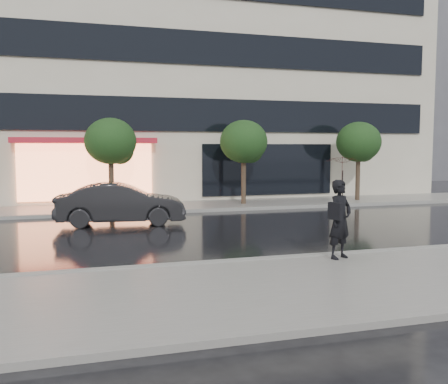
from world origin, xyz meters
name	(u,v)px	position (x,y,z in m)	size (l,w,h in m)	color
ground	(257,254)	(0.00, 0.00, 0.00)	(120.00, 120.00, 0.00)	black
sidewalk_near	(315,285)	(0.00, -3.25, 0.06)	(60.00, 4.50, 0.12)	slate
sidewalk_far	(179,206)	(0.00, 10.25, 0.06)	(60.00, 3.50, 0.12)	slate
curb_near	(272,260)	(0.00, -1.00, 0.07)	(60.00, 0.25, 0.14)	gray
curb_far	(187,211)	(0.00, 8.50, 0.07)	(60.00, 0.25, 0.14)	gray
office_building	(152,40)	(0.00, 17.97, 9.00)	(30.00, 12.76, 18.00)	beige
bg_building_right	(417,90)	(26.00, 28.00, 8.00)	(12.00, 12.00, 16.00)	#4C4C54
tree_mid_west	(112,143)	(-2.94, 10.03, 2.92)	(2.20, 2.20, 3.99)	#33261C
tree_mid_east	(245,143)	(3.06, 10.03, 2.92)	(2.20, 2.20, 3.99)	#33261C
tree_far_east	(359,143)	(9.06, 10.03, 2.92)	(2.20, 2.20, 3.99)	#33261C
parked_car	(121,204)	(-2.94, 6.00, 0.74)	(1.56, 4.49, 1.48)	black
pedestrian_with_umbrella	(341,197)	(1.53, -1.49, 1.58)	(1.09, 1.09, 2.43)	black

